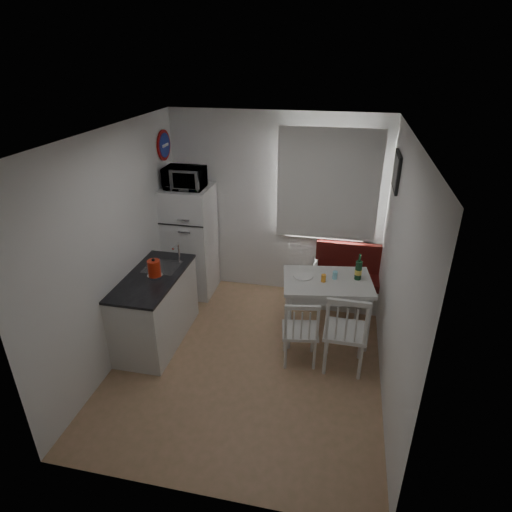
% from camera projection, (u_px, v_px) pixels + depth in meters
% --- Properties ---
extents(floor, '(3.00, 3.50, 0.02)m').
position_uv_depth(floor, '(249.00, 359.00, 5.05)').
color(floor, '#A08155').
rests_on(floor, ground).
extents(ceiling, '(3.00, 3.50, 0.02)m').
position_uv_depth(ceiling, '(247.00, 134.00, 3.91)').
color(ceiling, white).
rests_on(ceiling, wall_back).
extents(wall_back, '(3.00, 0.02, 2.60)m').
position_uv_depth(wall_back, '(276.00, 206.00, 6.02)').
color(wall_back, white).
rests_on(wall_back, floor).
extents(wall_front, '(3.00, 0.02, 2.60)m').
position_uv_depth(wall_front, '(191.00, 372.00, 2.94)').
color(wall_front, white).
rests_on(wall_front, floor).
extents(wall_left, '(0.02, 3.50, 2.60)m').
position_uv_depth(wall_left, '(117.00, 248.00, 4.76)').
color(wall_left, white).
rests_on(wall_left, floor).
extents(wall_right, '(0.02, 3.50, 2.60)m').
position_uv_depth(wall_right, '(397.00, 275.00, 4.20)').
color(wall_right, white).
rests_on(wall_right, floor).
extents(window, '(1.22, 0.06, 1.47)m').
position_uv_depth(window, '(328.00, 188.00, 5.72)').
color(window, silver).
rests_on(window, wall_back).
extents(curtain, '(1.35, 0.02, 1.50)m').
position_uv_depth(curtain, '(328.00, 186.00, 5.64)').
color(curtain, white).
rests_on(curtain, wall_back).
extents(kitchen_counter, '(0.62, 1.32, 1.16)m').
position_uv_depth(kitchen_counter, '(156.00, 308.00, 5.21)').
color(kitchen_counter, silver).
rests_on(kitchen_counter, floor).
extents(wall_sign, '(0.03, 0.40, 0.40)m').
position_uv_depth(wall_sign, '(164.00, 145.00, 5.66)').
color(wall_sign, navy).
rests_on(wall_sign, wall_left).
extents(picture_frame, '(0.04, 0.52, 0.42)m').
position_uv_depth(picture_frame, '(396.00, 171.00, 4.84)').
color(picture_frame, black).
rests_on(picture_frame, wall_right).
extents(bench, '(1.22, 0.47, 0.87)m').
position_uv_depth(bench, '(355.00, 286.00, 6.03)').
color(bench, silver).
rests_on(bench, floor).
extents(dining_table, '(1.16, 0.89, 0.79)m').
position_uv_depth(dining_table, '(327.00, 286.00, 5.19)').
color(dining_table, silver).
rests_on(dining_table, floor).
extents(chair_left, '(0.46, 0.45, 0.46)m').
position_uv_depth(chair_left, '(300.00, 327.00, 4.73)').
color(chair_left, silver).
rests_on(chair_left, floor).
extents(chair_right, '(0.48, 0.46, 0.54)m').
position_uv_depth(chair_right, '(346.00, 326.00, 4.59)').
color(chair_right, silver).
rests_on(chair_right, floor).
extents(fridge, '(0.64, 0.64, 1.61)m').
position_uv_depth(fridge, '(191.00, 241.00, 6.15)').
color(fridge, white).
rests_on(fridge, floor).
extents(microwave, '(0.52, 0.36, 0.29)m').
position_uv_depth(microwave, '(185.00, 178.00, 5.69)').
color(microwave, white).
rests_on(microwave, fridge).
extents(kettle, '(0.18, 0.18, 0.24)m').
position_uv_depth(kettle, '(154.00, 268.00, 4.94)').
color(kettle, red).
rests_on(kettle, kitchen_counter).
extents(wine_bottle, '(0.08, 0.08, 0.33)m').
position_uv_depth(wine_bottle, '(359.00, 267.00, 5.10)').
color(wine_bottle, '#133B1E').
rests_on(wine_bottle, dining_table).
extents(drinking_glass_orange, '(0.06, 0.06, 0.09)m').
position_uv_depth(drinking_glass_orange, '(324.00, 278.00, 5.10)').
color(drinking_glass_orange, '#FF9D2A').
rests_on(drinking_glass_orange, dining_table).
extents(drinking_glass_blue, '(0.06, 0.06, 0.10)m').
position_uv_depth(drinking_glass_blue, '(335.00, 275.00, 5.16)').
color(drinking_glass_blue, '#91E3F7').
rests_on(drinking_glass_blue, dining_table).
extents(plate, '(0.24, 0.24, 0.02)m').
position_uv_depth(plate, '(303.00, 276.00, 5.22)').
color(plate, white).
rests_on(plate, dining_table).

